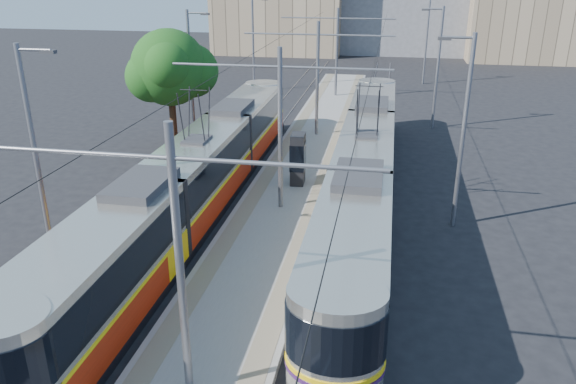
# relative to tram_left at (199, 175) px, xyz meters

# --- Properties ---
(ground) EXTENTS (160.00, 160.00, 0.00)m
(ground) POSITION_rel_tram_left_xyz_m (3.60, -7.56, -1.71)
(ground) COLOR black
(ground) RESTS_ON ground
(platform) EXTENTS (4.00, 50.00, 0.30)m
(platform) POSITION_rel_tram_left_xyz_m (3.60, 9.44, -1.56)
(platform) COLOR gray
(platform) RESTS_ON ground
(tactile_strip_left) EXTENTS (0.70, 50.00, 0.01)m
(tactile_strip_left) POSITION_rel_tram_left_xyz_m (2.15, 9.44, -1.40)
(tactile_strip_left) COLOR gray
(tactile_strip_left) RESTS_ON platform
(tactile_strip_right) EXTENTS (0.70, 50.00, 0.01)m
(tactile_strip_right) POSITION_rel_tram_left_xyz_m (5.05, 9.44, -1.40)
(tactile_strip_right) COLOR gray
(tactile_strip_right) RESTS_ON platform
(rails) EXTENTS (8.71, 70.00, 0.03)m
(rails) POSITION_rel_tram_left_xyz_m (3.60, 9.44, -1.69)
(rails) COLOR gray
(rails) RESTS_ON ground
(track_arrow) EXTENTS (1.20, 5.00, 0.01)m
(track_arrow) POSITION_rel_tram_left_xyz_m (0.00, -10.56, -1.70)
(track_arrow) COLOR silver
(track_arrow) RESTS_ON ground
(tram_left) EXTENTS (2.43, 28.63, 5.50)m
(tram_left) POSITION_rel_tram_left_xyz_m (0.00, 0.00, 0.00)
(tram_left) COLOR black
(tram_left) RESTS_ON ground
(tram_right) EXTENTS (2.43, 28.42, 5.50)m
(tram_right) POSITION_rel_tram_left_xyz_m (7.20, 2.14, 0.15)
(tram_right) COLOR black
(tram_right) RESTS_ON ground
(catenary) EXTENTS (9.20, 70.00, 7.00)m
(catenary) POSITION_rel_tram_left_xyz_m (3.60, 6.59, 2.81)
(catenary) COLOR slate
(catenary) RESTS_ON platform
(street_lamps) EXTENTS (15.18, 38.22, 8.00)m
(street_lamps) POSITION_rel_tram_left_xyz_m (3.60, 13.44, 2.47)
(street_lamps) COLOR slate
(street_lamps) RESTS_ON ground
(shelter) EXTENTS (0.76, 1.17, 2.51)m
(shelter) POSITION_rel_tram_left_xyz_m (3.87, 3.46, -0.09)
(shelter) COLOR black
(shelter) RESTS_ON platform
(tree) EXTENTS (4.88, 4.51, 7.09)m
(tree) POSITION_rel_tram_left_xyz_m (-4.31, 8.98, 3.09)
(tree) COLOR #382314
(tree) RESTS_ON ground
(building_left) EXTENTS (16.32, 12.24, 12.58)m
(building_left) POSITION_rel_tram_left_xyz_m (-6.40, 52.44, 4.59)
(building_left) COLOR tan
(building_left) RESTS_ON ground
(building_right) EXTENTS (14.28, 10.20, 11.97)m
(building_right) POSITION_rel_tram_left_xyz_m (23.60, 50.44, 4.29)
(building_right) COLOR tan
(building_right) RESTS_ON ground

